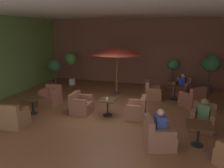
% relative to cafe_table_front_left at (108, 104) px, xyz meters
% --- Properties ---
extents(ground_plane, '(10.80, 10.22, 0.02)m').
position_rel_cafe_table_front_left_xyz_m(ground_plane, '(-0.01, 0.13, -0.48)').
color(ground_plane, brown).
extents(wall_back_brick, '(10.80, 0.08, 3.84)m').
position_rel_cafe_table_front_left_xyz_m(wall_back_brick, '(-0.01, 5.20, 1.44)').
color(wall_back_brick, brown).
rests_on(wall_back_brick, ground_plane).
extents(ceiling_slab, '(10.80, 10.22, 0.06)m').
position_rel_cafe_table_front_left_xyz_m(ceiling_slab, '(-0.01, 0.13, 3.39)').
color(ceiling_slab, silver).
rests_on(ceiling_slab, wall_back_brick).
extents(cafe_table_front_left, '(0.65, 0.65, 0.64)m').
position_rel_cafe_table_front_left_xyz_m(cafe_table_front_left, '(0.00, 0.00, 0.00)').
color(cafe_table_front_left, black).
rests_on(cafe_table_front_left, ground_plane).
extents(armchair_front_left_north, '(0.76, 0.84, 0.83)m').
position_rel_cafe_table_front_left_xyz_m(armchair_front_left_north, '(1.11, 0.08, -0.17)').
color(armchair_front_left_north, '#915E44').
rests_on(armchair_front_left_north, ground_plane).
extents(armchair_front_left_east, '(0.75, 0.79, 0.79)m').
position_rel_cafe_table_front_left_xyz_m(armchair_front_left_east, '(-1.11, -0.01, -0.17)').
color(armchair_front_left_east, brown).
rests_on(armchair_front_left_east, ground_plane).
extents(cafe_table_front_right, '(0.66, 0.66, 0.64)m').
position_rel_cafe_table_front_left_xyz_m(cafe_table_front_right, '(2.45, 2.66, -0.03)').
color(cafe_table_front_right, black).
rests_on(cafe_table_front_right, ground_plane).
extents(armchair_front_right_north, '(0.85, 0.83, 0.86)m').
position_rel_cafe_table_front_left_xyz_m(armchair_front_right_north, '(1.41, 2.47, -0.16)').
color(armchair_front_right_north, '#8F5D42').
rests_on(armchair_front_right_north, ground_plane).
extents(armchair_front_right_east, '(1.12, 1.12, 0.90)m').
position_rel_cafe_table_front_left_xyz_m(armchair_front_right_east, '(3.17, 1.89, -0.14)').
color(armchair_front_right_east, brown).
rests_on(armchair_front_right_east, ground_plane).
extents(armchair_front_right_south, '(0.92, 0.95, 0.81)m').
position_rel_cafe_table_front_left_xyz_m(armchair_front_right_south, '(2.80, 3.65, -0.16)').
color(armchair_front_right_south, brown).
rests_on(armchair_front_right_south, ground_plane).
extents(cafe_table_mid_center, '(0.64, 0.64, 0.64)m').
position_rel_cafe_table_front_left_xyz_m(cafe_table_mid_center, '(-2.84, -0.67, 0.02)').
color(cafe_table_mid_center, black).
rests_on(cafe_table_mid_center, ground_plane).
extents(armchair_mid_center_north, '(0.79, 0.78, 0.84)m').
position_rel_cafe_table_front_left_xyz_m(armchair_mid_center_north, '(-2.78, 0.48, -0.15)').
color(armchair_mid_center_north, '#935541').
rests_on(armchair_mid_center_north, ground_plane).
extents(armchair_mid_center_east, '(0.84, 0.80, 0.87)m').
position_rel_cafe_table_front_left_xyz_m(armchair_mid_center_east, '(-2.73, -1.82, -0.15)').
color(armchair_mid_center_east, brown).
rests_on(armchair_mid_center_east, ground_plane).
extents(cafe_table_rear_right, '(0.69, 0.69, 0.64)m').
position_rel_cafe_table_front_left_xyz_m(cafe_table_rear_right, '(3.09, -1.31, 0.04)').
color(cafe_table_rear_right, black).
rests_on(cafe_table_rear_right, ground_plane).
extents(armchair_rear_right_north, '(0.86, 0.92, 0.85)m').
position_rel_cafe_table_front_left_xyz_m(armchair_rear_right_north, '(3.33, -0.20, -0.15)').
color(armchair_rear_right_north, brown).
rests_on(armchair_rear_right_north, ground_plane).
extents(armchair_rear_right_east, '(0.99, 0.98, 0.85)m').
position_rel_cafe_table_front_left_xyz_m(armchair_rear_right_east, '(2.00, -1.67, -0.16)').
color(armchair_rear_right_east, '#875C46').
rests_on(armchair_rear_right_east, ground_plane).
extents(patio_umbrella_tall_red, '(2.52, 2.52, 2.36)m').
position_rel_cafe_table_front_left_xyz_m(patio_umbrella_tall_red, '(-0.40, 2.76, 1.71)').
color(patio_umbrella_tall_red, '#2D2D2D').
rests_on(patio_umbrella_tall_red, ground_plane).
extents(potted_tree_left_corner, '(0.69, 0.69, 1.89)m').
position_rel_cafe_table_front_left_xyz_m(potted_tree_left_corner, '(-3.47, 3.82, 0.88)').
color(potted_tree_left_corner, silver).
rests_on(potted_tree_left_corner, ground_plane).
extents(potted_tree_mid_left, '(0.58, 0.58, 1.62)m').
position_rel_cafe_table_front_left_xyz_m(potted_tree_mid_left, '(2.28, 4.76, 0.53)').
color(potted_tree_mid_left, '#A16546').
rests_on(potted_tree_mid_left, ground_plane).
extents(potted_tree_mid_right, '(0.68, 0.68, 1.60)m').
position_rel_cafe_table_front_left_xyz_m(potted_tree_mid_right, '(-3.94, 2.81, 0.64)').
color(potted_tree_mid_right, '#322C33').
rests_on(potted_tree_mid_right, ground_plane).
extents(potted_tree_right_corner, '(0.87, 0.87, 1.95)m').
position_rel_cafe_table_front_left_xyz_m(potted_tree_right_corner, '(4.13, 4.40, 0.95)').
color(potted_tree_right_corner, '#3E3532').
rests_on(potted_tree_right_corner, ground_plane).
extents(patron_blue_shirt, '(0.38, 0.27, 0.64)m').
position_rel_cafe_table_front_left_xyz_m(patron_blue_shirt, '(3.32, -0.24, 0.25)').
color(patron_blue_shirt, '#4E7A53').
rests_on(patron_blue_shirt, ground_plane).
extents(patron_by_window, '(0.35, 0.42, 0.69)m').
position_rel_cafe_table_front_left_xyz_m(patron_by_window, '(2.04, -1.65, 0.25)').
color(patron_by_window, '#314496').
rests_on(patron_by_window, ground_plane).
extents(patron_with_friend, '(0.38, 0.30, 0.62)m').
position_rel_cafe_table_front_left_xyz_m(patron_with_friend, '(2.79, 3.61, 0.25)').
color(patron_with_friend, '#28419F').
rests_on(patron_with_friend, ground_plane).
extents(iced_drink_cup, '(0.08, 0.08, 0.11)m').
position_rel_cafe_table_front_left_xyz_m(iced_drink_cup, '(0.01, -0.10, 0.22)').
color(iced_drink_cup, white).
rests_on(iced_drink_cup, cafe_table_front_left).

